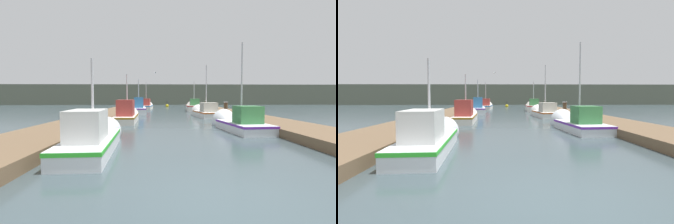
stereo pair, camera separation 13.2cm
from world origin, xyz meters
TOP-DOWN VIEW (x-y plane):
  - ground_plane at (0.00, 0.00)m, footprint 200.00×200.00m
  - dock_left at (-5.44, 16.00)m, footprint 2.78×40.00m
  - dock_right at (5.44, 16.00)m, footprint 2.78×40.00m
  - distant_shore_ridge at (0.00, 57.56)m, footprint 120.00×16.00m
  - fishing_boat_0 at (-3.14, 4.39)m, footprint 1.59×5.53m
  - fishing_boat_1 at (3.05, 9.18)m, footprint 1.99×4.92m
  - fishing_boat_2 at (-3.22, 13.94)m, footprint 1.46×5.87m
  - fishing_boat_3 at (2.88, 18.00)m, footprint 1.97×4.93m
  - fishing_boat_4 at (-3.15, 22.99)m, footprint 1.87×6.30m
  - fishing_boat_5 at (3.12, 27.02)m, footprint 1.97×5.19m
  - fishing_boat_6 at (-2.80, 32.17)m, footprint 1.84×5.49m
  - mooring_piling_0 at (4.17, 16.06)m, footprint 0.35×0.35m
  - mooring_piling_1 at (4.23, 25.20)m, footprint 0.24×0.24m
  - channel_buoy at (0.30, 39.40)m, footprint 0.53×0.53m
  - seagull_lead at (-1.50, 24.81)m, footprint 0.32×0.55m

SIDE VIEW (x-z plane):
  - ground_plane at x=0.00m, z-range 0.00..0.00m
  - channel_buoy at x=0.30m, z-range -0.36..0.67m
  - dock_left at x=-5.44m, z-range 0.00..0.36m
  - dock_right at x=5.44m, z-range 0.00..0.36m
  - fishing_boat_1 at x=3.05m, z-range -2.11..2.81m
  - fishing_boat_3 at x=2.88m, z-range -2.03..2.79m
  - fishing_boat_0 at x=-3.14m, z-range -1.24..2.05m
  - fishing_boat_6 at x=-2.80m, z-range -1.63..2.52m
  - fishing_boat_5 at x=3.12m, z-range -1.51..2.43m
  - fishing_boat_2 at x=-3.22m, z-range -1.35..2.28m
  - fishing_boat_4 at x=-3.15m, z-range -1.41..2.40m
  - mooring_piling_1 at x=4.23m, z-range 0.01..1.29m
  - mooring_piling_0 at x=4.17m, z-range 0.01..1.32m
  - distant_shore_ridge at x=0.00m, z-range 0.00..4.20m
  - seagull_lead at x=-1.50m, z-range 4.28..4.40m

